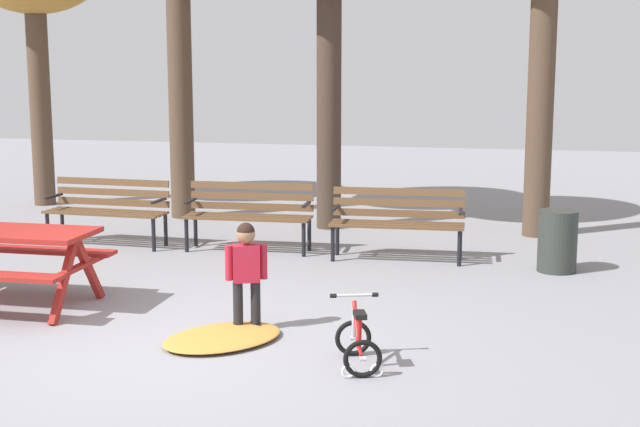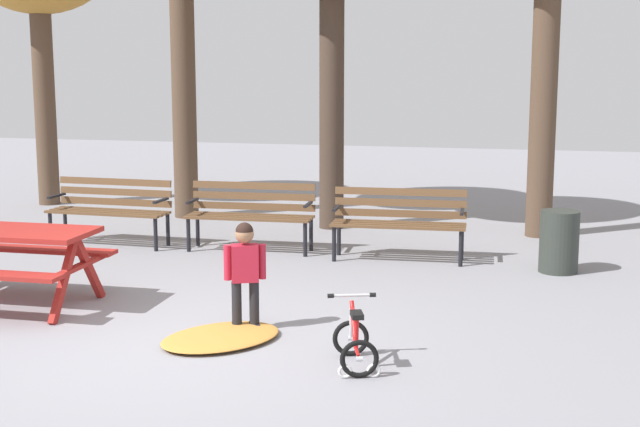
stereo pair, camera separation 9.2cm
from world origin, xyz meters
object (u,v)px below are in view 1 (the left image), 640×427
at_px(park_bench_far_left, 108,206).
at_px(park_bench_right, 398,218).
at_px(kids_bicycle, 358,342).
at_px(park_bench_left, 249,210).
at_px(picnic_table, 2,247).
at_px(child_standing, 246,268).
at_px(trash_bin, 558,241).

xyz_separation_m(park_bench_far_left, park_bench_right, (3.79, -0.03, 0.00)).
relative_size(park_bench_right, kids_bicycle, 2.59).
xyz_separation_m(park_bench_left, park_bench_right, (1.90, -0.10, 0.00)).
bearing_deg(picnic_table, park_bench_far_left, 96.51).
relative_size(picnic_table, kids_bicycle, 2.90).
distance_m(park_bench_right, child_standing, 3.33).
distance_m(child_standing, trash_bin, 4.06).
height_order(park_bench_left, kids_bicycle, park_bench_left).
bearing_deg(park_bench_far_left, kids_bicycle, -44.42).
height_order(kids_bicycle, trash_bin, trash_bin).
xyz_separation_m(park_bench_right, trash_bin, (1.87, -0.23, -0.16)).
height_order(picnic_table, park_bench_far_left, park_bench_far_left).
bearing_deg(picnic_table, trash_bin, 27.28).
relative_size(park_bench_far_left, park_bench_left, 1.00).
distance_m(park_bench_far_left, child_standing, 4.35).
bearing_deg(kids_bicycle, park_bench_far_left, 135.58).
relative_size(kids_bicycle, trash_bin, 0.89).
height_order(park_bench_left, trash_bin, park_bench_left).
bearing_deg(park_bench_right, child_standing, -105.45).
bearing_deg(trash_bin, kids_bicycle, -113.53).
xyz_separation_m(park_bench_left, trash_bin, (3.77, -0.34, -0.16)).
distance_m(park_bench_left, trash_bin, 3.78).
relative_size(park_bench_right, child_standing, 1.66).
bearing_deg(park_bench_far_left, child_standing, -48.12).
relative_size(picnic_table, child_standing, 1.86).
distance_m(park_bench_right, kids_bicycle, 3.96).
bearing_deg(park_bench_far_left, park_bench_right, -0.45).
distance_m(picnic_table, park_bench_far_left, 3.02).
height_order(park_bench_far_left, kids_bicycle, park_bench_far_left).
height_order(park_bench_far_left, park_bench_right, same).
bearing_deg(kids_bicycle, trash_bin, 66.47).
xyz_separation_m(picnic_table, child_standing, (2.56, -0.24, -0.02)).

